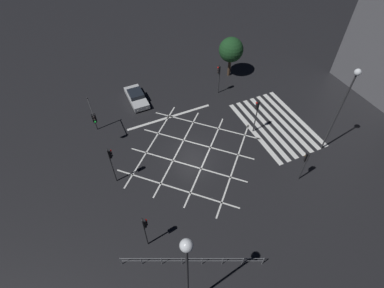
% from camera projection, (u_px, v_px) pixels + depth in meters
% --- Properties ---
extents(ground_plane, '(200.00, 200.00, 0.00)m').
position_uv_depth(ground_plane, '(192.00, 154.00, 28.78)').
color(ground_plane, black).
extents(road_markings, '(14.22, 19.79, 0.01)m').
position_uv_depth(road_markings, '(249.00, 131.00, 30.85)').
color(road_markings, silver).
rests_on(road_markings, ground_plane).
extents(traffic_light_sw_main, '(0.39, 0.36, 3.41)m').
position_uv_depth(traffic_light_sw_main, '(305.00, 161.00, 25.05)').
color(traffic_light_sw_main, '#2D2D30').
rests_on(traffic_light_sw_main, ground_plane).
extents(traffic_light_ne_main, '(2.73, 0.36, 4.17)m').
position_uv_depth(traffic_light_ne_main, '(93.00, 115.00, 27.92)').
color(traffic_light_ne_main, '#2D2D30').
rests_on(traffic_light_ne_main, ground_plane).
extents(traffic_light_nw_cross, '(0.36, 0.39, 3.70)m').
position_uv_depth(traffic_light_nw_cross, '(145.00, 227.00, 20.78)').
color(traffic_light_nw_cross, '#2D2D30').
rests_on(traffic_light_nw_cross, ground_plane).
extents(traffic_light_median_south, '(0.36, 0.39, 4.04)m').
position_uv_depth(traffic_light_median_south, '(257.00, 110.00, 28.71)').
color(traffic_light_median_south, '#2D2D30').
rests_on(traffic_light_median_south, ground_plane).
extents(traffic_light_se_cross, '(0.36, 0.39, 3.70)m').
position_uv_depth(traffic_light_se_cross, '(219.00, 74.00, 33.18)').
color(traffic_light_se_cross, '#2D2D30').
rests_on(traffic_light_se_cross, ground_plane).
extents(traffic_light_median_north, '(0.36, 0.39, 4.15)m').
position_uv_depth(traffic_light_median_north, '(111.00, 159.00, 24.49)').
color(traffic_light_median_north, '#2D2D30').
rests_on(traffic_light_median_north, ground_plane).
extents(street_lamp_east, '(0.55, 0.55, 9.02)m').
position_uv_depth(street_lamp_east, '(346.00, 96.00, 24.48)').
color(street_lamp_east, '#2D2D30').
rests_on(street_lamp_east, ground_plane).
extents(street_lamp_west, '(0.63, 0.63, 9.57)m').
position_uv_depth(street_lamp_west, '(187.00, 263.00, 14.51)').
color(street_lamp_west, '#2D2D30').
rests_on(street_lamp_west, ground_plane).
extents(street_tree_near, '(2.88, 2.88, 4.93)m').
position_uv_depth(street_tree_near, '(231.00, 50.00, 35.02)').
color(street_tree_near, '#473323').
rests_on(street_tree_near, ground_plane).
extents(waiting_car, '(4.24, 1.73, 1.20)m').
position_uv_depth(waiting_car, '(136.00, 97.00, 33.71)').
color(waiting_car, '#B7BABC').
rests_on(waiting_car, ground_plane).
extents(pedestrian_railing, '(4.30, 9.23, 1.05)m').
position_uv_depth(pedestrian_railing, '(192.00, 260.00, 21.19)').
color(pedestrian_railing, gray).
rests_on(pedestrian_railing, ground_plane).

